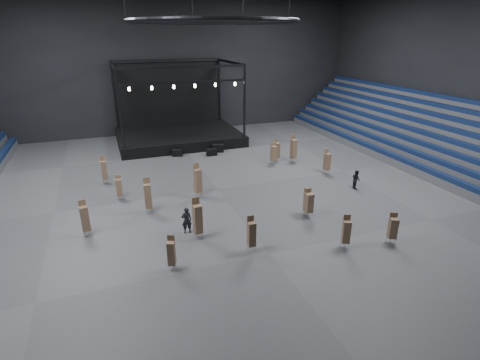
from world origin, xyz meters
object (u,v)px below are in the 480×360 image
object	(u,v)px
chair_stack_7	(104,170)
chair_stack_8	(327,161)
flight_case_right	(218,148)
chair_stack_4	(294,148)
chair_stack_6	(119,187)
chair_stack_14	(309,202)
stage	(177,129)
chair_stack_3	(171,253)
flight_case_left	(177,153)
chair_stack_5	(307,201)
chair_stack_10	(85,218)
chair_stack_15	(393,227)
flight_case_mid	(212,152)
chair_stack_12	(277,150)
chair_stack_13	(148,196)
crew_member	(356,179)
chair_stack_2	(274,153)
chair_stack_0	(251,233)
man_center	(187,220)
chair_stack_11	(346,231)
chair_stack_9	(198,218)
chair_stack_1	(198,180)

from	to	relation	value
chair_stack_7	chair_stack_8	bearing A→B (deg)	-13.92
flight_case_right	chair_stack_4	bearing A→B (deg)	-44.40
chair_stack_4	chair_stack_6	bearing A→B (deg)	-178.66
chair_stack_14	chair_stack_4	bearing A→B (deg)	65.30
stage	chair_stack_3	bearing A→B (deg)	-102.21
flight_case_left	chair_stack_8	size ratio (longest dim) A/B	0.44
chair_stack_5	chair_stack_8	world-z (taller)	chair_stack_8
chair_stack_10	chair_stack_15	bearing A→B (deg)	-33.74
flight_case_mid	chair_stack_6	bearing A→B (deg)	-139.88
chair_stack_12	chair_stack_10	bearing A→B (deg)	-173.09
chair_stack_13	crew_member	distance (m)	16.99
chair_stack_2	chair_stack_5	size ratio (longest dim) A/B	1.13
crew_member	flight_case_left	bearing A→B (deg)	54.26
chair_stack_0	chair_stack_3	distance (m)	4.82
man_center	chair_stack_15	bearing A→B (deg)	156.24
chair_stack_6	chair_stack_11	distance (m)	17.32
stage	flight_case_right	world-z (taller)	stage
chair_stack_7	chair_stack_14	distance (m)	17.70
chair_stack_2	chair_stack_5	xyz separation A→B (m)	(-2.42, -10.77, -0.14)
chair_stack_11	man_center	bearing A→B (deg)	172.29
flight_case_right	chair_stack_6	xyz separation A→B (m)	(-10.92, -9.34, 0.65)
chair_stack_14	chair_stack_3	bearing A→B (deg)	-165.90
flight_case_right	chair_stack_8	bearing A→B (deg)	-53.68
chair_stack_0	chair_stack_9	bearing A→B (deg)	137.23
chair_stack_1	chair_stack_7	size ratio (longest dim) A/B	1.13
chair_stack_4	chair_stack_6	world-z (taller)	chair_stack_4
flight_case_right	chair_stack_5	world-z (taller)	chair_stack_5
flight_case_right	chair_stack_1	xyz separation A→B (m)	(-5.03, -11.00, 1.01)
chair_stack_7	chair_stack_3	bearing A→B (deg)	-78.64
flight_case_mid	chair_stack_12	distance (m)	7.07
chair_stack_11	stage	bearing A→B (deg)	122.51
chair_stack_3	chair_stack_9	xyz separation A→B (m)	(2.19, 2.80, 0.33)
flight_case_left	crew_member	size ratio (longest dim) A/B	0.65
chair_stack_2	chair_stack_8	bearing A→B (deg)	-45.60
chair_stack_0	chair_stack_7	size ratio (longest dim) A/B	0.93
chair_stack_2	chair_stack_5	world-z (taller)	chair_stack_2
chair_stack_1	chair_stack_7	world-z (taller)	chair_stack_1
chair_stack_8	chair_stack_3	bearing A→B (deg)	-160.02
chair_stack_15	stage	bearing A→B (deg)	127.78
chair_stack_12	stage	bearing A→B (deg)	104.30
chair_stack_2	chair_stack_14	distance (m)	11.49
flight_case_mid	chair_stack_2	xyz separation A→B (m)	(4.93, -4.91, 0.83)
chair_stack_13	chair_stack_11	bearing A→B (deg)	-34.75
chair_stack_13	stage	bearing A→B (deg)	77.84
chair_stack_0	crew_member	world-z (taller)	chair_stack_0
chair_stack_3	chair_stack_13	world-z (taller)	chair_stack_13
chair_stack_9	chair_stack_14	size ratio (longest dim) A/B	1.29
chair_stack_1	chair_stack_14	distance (m)	8.89
flight_case_left	chair_stack_7	bearing A→B (deg)	-143.34
chair_stack_9	chair_stack_15	size ratio (longest dim) A/B	1.37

